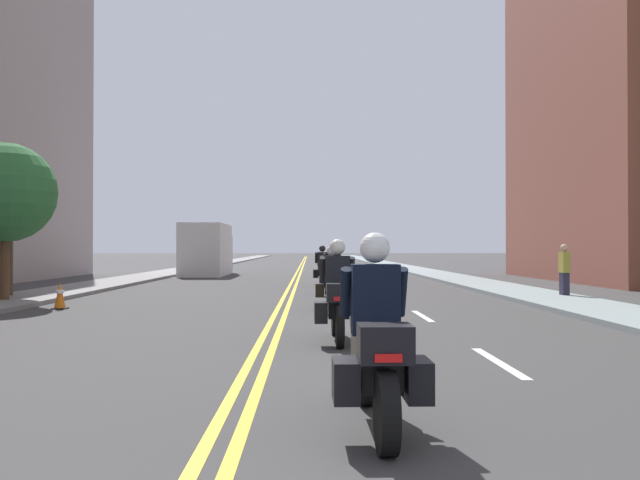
{
  "coord_description": "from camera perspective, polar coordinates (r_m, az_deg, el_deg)",
  "views": [
    {
      "loc": [
        0.68,
        -0.85,
        1.53
      ],
      "look_at": [
        1.0,
        20.12,
        1.76
      ],
      "focal_mm": 37.55,
      "sensor_mm": 36.0,
      "label": 1
    }
  ],
  "objects": [
    {
      "name": "lane_dashes_white",
      "position": [
        29.99,
        3.93,
        -3.55
      ],
      "size": [
        0.14,
        56.4,
        0.01
      ],
      "color": "silver",
      "rests_on": "ground"
    },
    {
      "name": "motorcycle_1",
      "position": [
        10.8,
        1.52,
        -5.16
      ],
      "size": [
        0.76,
        2.18,
        1.66
      ],
      "rotation": [
        0.0,
        0.0,
        0.01
      ],
      "color": "black",
      "rests_on": "ground"
    },
    {
      "name": "motorcycle_4",
      "position": [
        26.63,
        0.21,
        -2.53
      ],
      "size": [
        0.77,
        2.18,
        1.61
      ],
      "rotation": [
        0.0,
        0.0,
        0.03
      ],
      "color": "black",
      "rests_on": "ground"
    },
    {
      "name": "pedestrian_0",
      "position": [
        21.14,
        20.1,
        -2.47
      ],
      "size": [
        0.24,
        0.49,
        1.63
      ],
      "rotation": [
        0.0,
        0.0,
        1.63
      ],
      "color": "#28243A",
      "rests_on": "ground"
    },
    {
      "name": "street_tree_1",
      "position": [
        21.8,
        -24.98,
        4.5
      ],
      "size": [
        2.1,
        2.1,
        4.55
      ],
      "color": "#483726",
      "rests_on": "ground"
    },
    {
      "name": "centreline_yellow_outer",
      "position": [
        48.87,
        -1.53,
        -2.43
      ],
      "size": [
        0.12,
        132.0,
        0.01
      ],
      "primitive_type": "cube",
      "color": "yellow",
      "rests_on": "ground"
    },
    {
      "name": "sidewalk_left",
      "position": [
        49.56,
        -10.44,
        -2.33
      ],
      "size": [
        2.35,
        144.0,
        0.12
      ],
      "primitive_type": "cube",
      "color": "gray",
      "rests_on": "ground"
    },
    {
      "name": "street_tree_0",
      "position": [
        20.06,
        -25.25,
        3.67
      ],
      "size": [
        2.7,
        2.7,
        4.38
      ],
      "color": "#4E3622",
      "rests_on": "ground"
    },
    {
      "name": "sidewalk_right",
      "position": [
        49.35,
        7.14,
        -2.34
      ],
      "size": [
        2.35,
        144.0,
        0.12
      ],
      "primitive_type": "cube",
      "color": "gray",
      "rests_on": "ground"
    },
    {
      "name": "motorcycle_3",
      "position": [
        21.31,
        1.01,
        -2.97
      ],
      "size": [
        0.78,
        2.16,
        1.63
      ],
      "rotation": [
        0.0,
        0.0,
        -0.04
      ],
      "color": "black",
      "rests_on": "ground"
    },
    {
      "name": "motorcycle_2",
      "position": [
        16.42,
        1.0,
        -3.69
      ],
      "size": [
        0.78,
        2.12,
        1.58
      ],
      "rotation": [
        0.0,
        0.0,
        -0.04
      ],
      "color": "black",
      "rests_on": "ground"
    },
    {
      "name": "centreline_yellow_inner",
      "position": [
        48.88,
        -1.81,
        -2.43
      ],
      "size": [
        0.12,
        132.0,
        0.01
      ],
      "primitive_type": "cube",
      "color": "yellow",
      "rests_on": "ground"
    },
    {
      "name": "ground_plane",
      "position": [
        48.88,
        -1.67,
        -2.43
      ],
      "size": [
        264.0,
        264.0,
        0.0
      ],
      "primitive_type": "plane",
      "color": "#373636"
    },
    {
      "name": "parked_truck",
      "position": [
        37.46,
        -9.56,
        -1.02
      ],
      "size": [
        2.2,
        6.5,
        2.8
      ],
      "color": "#B1BFC8",
      "rests_on": "ground"
    },
    {
      "name": "traffic_cone_0",
      "position": [
        17.84,
        -21.29,
        -4.44
      ],
      "size": [
        0.34,
        0.34,
        0.67
      ],
      "color": "black",
      "rests_on": "ground"
    },
    {
      "name": "motorcycle_0",
      "position": [
        5.67,
        4.82,
        -9.52
      ],
      "size": [
        0.77,
        2.2,
        1.66
      ],
      "rotation": [
        0.0,
        0.0,
        0.01
      ],
      "color": "black",
      "rests_on": "ground"
    }
  ]
}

